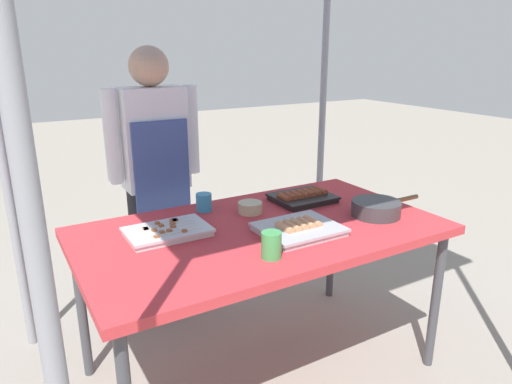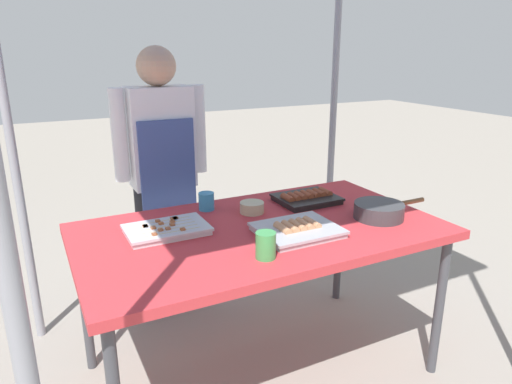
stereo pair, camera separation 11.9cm
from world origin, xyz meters
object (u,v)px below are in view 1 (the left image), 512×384
object	(u,v)px
cooking_wok	(376,208)
drink_cup_near_edge	(271,245)
drink_cup_by_wok	(204,202)
tray_pork_links	(299,229)
vendor_woman	(156,165)
tray_grilled_sausages	(303,197)
stall_table	(262,238)
condiment_bowl	(250,208)
tray_meat_skewers	(167,232)

from	to	relation	value
cooking_wok	drink_cup_near_edge	world-z (taller)	drink_cup_near_edge
drink_cup_by_wok	tray_pork_links	bearing A→B (deg)	-63.15
vendor_woman	tray_grilled_sausages	bearing A→B (deg)	136.32
tray_pork_links	cooking_wok	distance (m)	0.44
drink_cup_near_edge	tray_pork_links	bearing A→B (deg)	32.51
tray_pork_links	cooking_wok	world-z (taller)	cooking_wok
stall_table	cooking_wok	distance (m)	0.57
condiment_bowl	vendor_woman	bearing A→B (deg)	114.78
tray_grilled_sausages	tray_meat_skewers	size ratio (longest dim) A/B	0.87
tray_grilled_sausages	stall_table	bearing A→B (deg)	-151.18
cooking_wok	tray_pork_links	bearing A→B (deg)	178.94
tray_pork_links	drink_cup_by_wok	world-z (taller)	drink_cup_by_wok
stall_table	tray_pork_links	xyz separation A→B (m)	(0.10, -0.14, 0.07)
tray_grilled_sausages	tray_pork_links	world-z (taller)	tray_grilled_sausages
cooking_wok	tray_grilled_sausages	bearing A→B (deg)	116.55
tray_pork_links	drink_cup_near_edge	xyz separation A→B (m)	(-0.23, -0.15, 0.03)
tray_pork_links	vendor_woman	world-z (taller)	vendor_woman
tray_meat_skewers	drink_cup_near_edge	size ratio (longest dim) A/B	3.36
tray_grilled_sausages	drink_cup_near_edge	xyz separation A→B (m)	(-0.50, -0.49, 0.03)
tray_meat_skewers	tray_pork_links	world-z (taller)	tray_pork_links
drink_cup_near_edge	drink_cup_by_wok	bearing A→B (deg)	90.26
tray_pork_links	condiment_bowl	bearing A→B (deg)	99.62
stall_table	vendor_woman	world-z (taller)	vendor_woman
tray_pork_links	drink_cup_by_wok	xyz separation A→B (m)	(-0.24, 0.47, 0.02)
cooking_wok	condiment_bowl	bearing A→B (deg)	146.11
tray_grilled_sausages	drink_cup_near_edge	world-z (taller)	drink_cup_near_edge
drink_cup_by_wok	vendor_woman	bearing A→B (deg)	101.25
stall_table	condiment_bowl	xyz separation A→B (m)	(0.05, 0.19, 0.08)
tray_meat_skewers	drink_cup_by_wok	xyz separation A→B (m)	(0.26, 0.21, 0.03)
tray_grilled_sausages	tray_pork_links	size ratio (longest dim) A/B	0.89
tray_pork_links	vendor_woman	bearing A→B (deg)	109.62
drink_cup_by_wok	condiment_bowl	bearing A→B (deg)	-37.62
stall_table	tray_grilled_sausages	size ratio (longest dim) A/B	5.28
drink_cup_by_wok	vendor_woman	world-z (taller)	vendor_woman
tray_pork_links	condiment_bowl	size ratio (longest dim) A/B	2.90
tray_pork_links	condiment_bowl	distance (m)	0.33
tray_pork_links	drink_cup_near_edge	size ratio (longest dim) A/B	3.27
stall_table	condiment_bowl	size ratio (longest dim) A/B	13.69
tray_pork_links	stall_table	bearing A→B (deg)	126.48
cooking_wok	condiment_bowl	size ratio (longest dim) A/B	3.35
vendor_woman	tray_pork_links	bearing A→B (deg)	109.62
cooking_wok	condiment_bowl	world-z (taller)	cooking_wok
tray_pork_links	cooking_wok	bearing A→B (deg)	-1.06
stall_table	drink_cup_near_edge	bearing A→B (deg)	-114.30
stall_table	drink_cup_by_wok	distance (m)	0.37
condiment_bowl	drink_cup_near_edge	world-z (taller)	drink_cup_near_edge
tray_meat_skewers	tray_pork_links	distance (m)	0.56
tray_grilled_sausages	condiment_bowl	xyz separation A→B (m)	(-0.32, -0.02, 0.00)
tray_grilled_sausages	tray_pork_links	bearing A→B (deg)	-127.95
drink_cup_by_wok	cooking_wok	bearing A→B (deg)	-34.92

